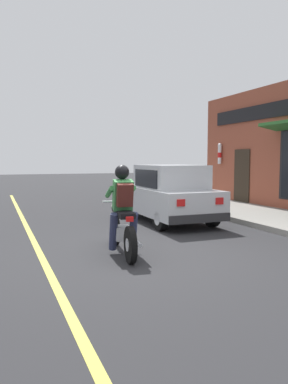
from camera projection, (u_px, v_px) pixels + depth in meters
The scene contains 5 objects.
ground_plane at pixel (147, 255), 6.76m from camera, with size 80.00×80.00×0.00m, color #2B2B2D.
sidewalk_curb at pixel (256, 214), 11.30m from camera, with size 2.60×22.00×0.14m, color gray.
lane_stripe at pixel (29, 232), 8.87m from camera, with size 0.12×19.80×0.01m, color #D1C64C.
motorcycle_with_rider at pixel (122, 217), 6.79m from camera, with size 0.62×2.02×1.62m.
car_hatchback at pixel (168, 194), 10.29m from camera, with size 1.67×3.79×1.57m.
Camera 1 is at (-2.53, -6.14, 1.71)m, focal length 35.00 mm.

